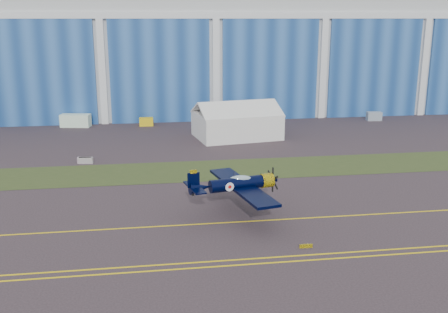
{
  "coord_description": "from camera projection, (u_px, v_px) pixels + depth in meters",
  "views": [
    {
      "loc": [
        8.2,
        -54.17,
        20.21
      ],
      "look_at": [
        17.2,
        6.24,
        3.96
      ],
      "focal_mm": 42.0,
      "sensor_mm": 36.0,
      "label": 1
    }
  ],
  "objects": [
    {
      "name": "grass_median",
      "position": [
        87.0,
        175.0,
        69.19
      ],
      "size": [
        260.0,
        10.0,
        0.02
      ],
      "primitive_type": "cube",
      "color": "#475128",
      "rests_on": "ground"
    },
    {
      "name": "hangar",
      "position": [
        108.0,
        41.0,
        120.58
      ],
      "size": [
        220.0,
        45.7,
        30.0
      ],
      "color": "silver",
      "rests_on": "ground"
    },
    {
      "name": "warbird",
      "position": [
        237.0,
        184.0,
        54.75
      ],
      "size": [
        13.71,
        15.47,
        3.98
      ],
      "rotation": [
        0.0,
        0.0,
        0.22
      ],
      "color": "black",
      "rests_on": "ground"
    },
    {
      "name": "tent",
      "position": [
        237.0,
        119.0,
        90.45
      ],
      "size": [
        15.41,
        12.33,
        6.48
      ],
      "rotation": [
        0.0,
        0.0,
        0.16
      ],
      "color": "white",
      "rests_on": "ground"
    },
    {
      "name": "shipping_container",
      "position": [
        76.0,
        121.0,
        99.74
      ],
      "size": [
        5.86,
        3.27,
        2.4
      ],
      "primitive_type": "cube",
      "rotation": [
        0.0,
        0.0,
        -0.2
      ],
      "color": "silver",
      "rests_on": "ground"
    },
    {
      "name": "taxiway_centreline",
      "position": [
        67.0,
        232.0,
        51.03
      ],
      "size": [
        200.0,
        0.2,
        0.02
      ],
      "primitive_type": "cube",
      "color": "yellow",
      "rests_on": "ground"
    },
    {
      "name": "gse_box",
      "position": [
        374.0,
        116.0,
        105.97
      ],
      "size": [
        3.02,
        1.8,
        1.73
      ],
      "primitive_type": "cube",
      "rotation": [
        0.0,
        0.0,
        -0.09
      ],
      "color": "#8593A3",
      "rests_on": "ground"
    },
    {
      "name": "guard_board_right",
      "position": [
        306.0,
        246.0,
        47.43
      ],
      "size": [
        1.2,
        0.15,
        0.35
      ],
      "primitive_type": "cube",
      "color": "yellow",
      "rests_on": "ground"
    },
    {
      "name": "tug",
      "position": [
        146.0,
        122.0,
        100.85
      ],
      "size": [
        2.65,
        1.68,
        1.54
      ],
      "primitive_type": "cube",
      "rotation": [
        0.0,
        0.0,
        0.01
      ],
      "color": "yellow",
      "rests_on": "ground"
    },
    {
      "name": "barrier_a",
      "position": [
        85.0,
        160.0,
        74.9
      ],
      "size": [
        2.05,
        0.81,
        0.9
      ],
      "primitive_type": "cube",
      "rotation": [
        0.0,
        0.0,
        -0.11
      ],
      "color": "#9D8A99",
      "rests_on": "ground"
    },
    {
      "name": "edge_line_near",
      "position": [
        50.0,
        278.0,
        41.95
      ],
      "size": [
        80.0,
        0.2,
        0.02
      ],
      "primitive_type": "cube",
      "color": "yellow",
      "rests_on": "ground"
    },
    {
      "name": "edge_line_far",
      "position": [
        52.0,
        272.0,
        42.9
      ],
      "size": [
        80.0,
        0.2,
        0.02
      ],
      "primitive_type": "cube",
      "color": "yellow",
      "rests_on": "ground"
    },
    {
      "name": "ground",
      "position": [
        73.0,
        213.0,
        55.81
      ],
      "size": [
        260.0,
        260.0,
        0.0
      ],
      "primitive_type": "plane",
      "color": "#3A2E33",
      "rests_on": "ground"
    },
    {
      "name": "barrier_b",
      "position": [
        86.0,
        160.0,
        74.79
      ],
      "size": [
        2.06,
        0.86,
        0.9
      ],
      "primitive_type": "cube",
      "rotation": [
        0.0,
        0.0,
        -0.13
      ],
      "color": "#998E93",
      "rests_on": "ground"
    }
  ]
}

